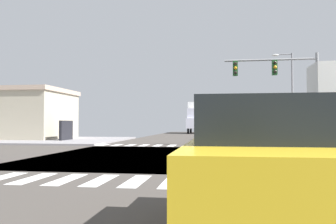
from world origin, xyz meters
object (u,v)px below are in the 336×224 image
Objects in this scene: bank_building at (3,115)px; box_truck_trailing_2 at (196,117)px; sedan_farside_2 at (259,158)px; sedan_nearside_1 at (327,136)px; traffic_signal_mast at (280,78)px; street_lamp at (289,88)px.

box_truck_trailing_2 is (17.07, 23.12, 0.15)m from bank_building.
bank_building is at bearing 129.77° from sedan_farside_2.
bank_building is 3.28× the size of sedan_nearside_1.
street_lamp is (1.97, 6.79, -0.03)m from traffic_signal_mast.
sedan_nearside_1 is at bearing 67.96° from sedan_farside_2.
sedan_farside_2 is (-5.61, -25.94, -3.51)m from street_lamp.
traffic_signal_mast is at bearing 104.63° from box_truck_trailing_2.
street_lamp reaches higher than sedan_nearside_1.
box_truck_trailing_2 is at bearing 113.13° from street_lamp.
street_lamp reaches higher than sedan_farside_2.
traffic_signal_mast is 0.45× the size of bank_building.
traffic_signal_mast is at bearing -106.14° from street_lamp.
sedan_farside_2 is (-3.64, -19.15, -3.54)m from traffic_signal_mast.
traffic_signal_mast reaches higher than box_truck_trailing_2.
street_lamp is 18.22m from sedan_nearside_1.
sedan_nearside_1 is at bearing -91.69° from traffic_signal_mast.
box_truck_trailing_2 is (-9.61, 22.50, -2.06)m from street_lamp.
street_lamp is 26.77m from bank_building.
traffic_signal_mast reaches higher than sedan_farside_2.
box_truck_trailing_2 is (-7.32, 40.23, 1.45)m from sedan_nearside_1.
bank_building is (-26.68, -0.63, -2.21)m from street_lamp.
street_lamp is at bearing 73.86° from traffic_signal_mast.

